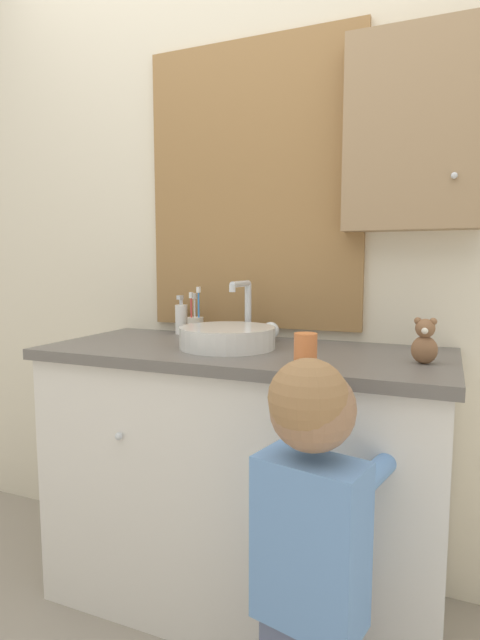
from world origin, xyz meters
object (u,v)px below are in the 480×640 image
object	(u,v)px
soap_dispenser	(181,319)
teddy_bear	(425,342)
sink_basin	(229,336)
drinking_cup	(305,350)
child_figure	(312,532)
toothbrush_holder	(195,325)

from	to	relation	value
soap_dispenser	teddy_bear	world-z (taller)	soap_dispenser
sink_basin	drinking_cup	xyz separation A→B (m)	(0.31, -0.20, 0.01)
child_figure	drinking_cup	distance (m)	0.46
teddy_bear	child_figure	bearing A→B (deg)	-114.72
toothbrush_holder	child_figure	world-z (taller)	toothbrush_holder
soap_dispenser	drinking_cup	size ratio (longest dim) A/B	1.69
toothbrush_holder	drinking_cup	distance (m)	0.66
drinking_cup	teddy_bear	bearing A→B (deg)	28.57
teddy_bear	sink_basin	bearing A→B (deg)	176.80
child_figure	sink_basin	bearing A→B (deg)	130.79
soap_dispenser	drinking_cup	world-z (taller)	soap_dispenser
sink_basin	soap_dispenser	world-z (taller)	sink_basin
toothbrush_holder	child_figure	distance (m)	0.98
soap_dispenser	drinking_cup	bearing A→B (deg)	-33.95
sink_basin	drinking_cup	size ratio (longest dim) A/B	4.08
toothbrush_holder	child_figure	size ratio (longest dim) A/B	0.20
sink_basin	child_figure	bearing A→B (deg)	-49.21
child_figure	drinking_cup	size ratio (longest dim) A/B	10.64
child_figure	teddy_bear	xyz separation A→B (m)	(0.20, 0.44, 0.37)
sink_basin	teddy_bear	xyz separation A→B (m)	(0.61, -0.03, 0.02)
child_figure	drinking_cup	world-z (taller)	drinking_cup
child_figure	toothbrush_holder	bearing A→B (deg)	133.78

